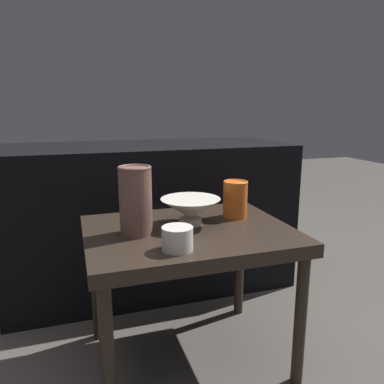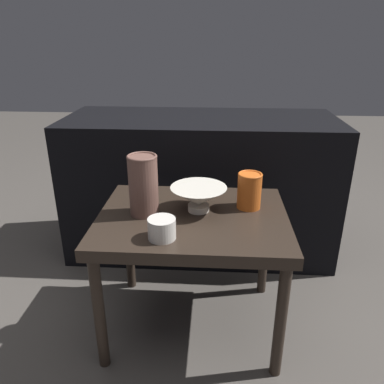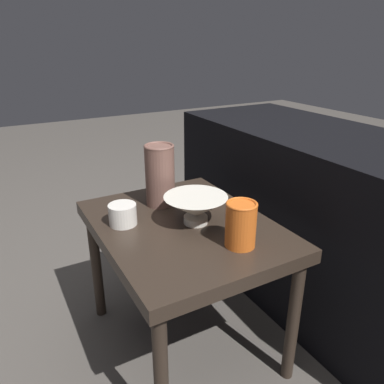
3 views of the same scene
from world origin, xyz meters
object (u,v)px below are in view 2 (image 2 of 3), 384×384
(bowl, at_px, (199,197))
(vase_textured_left, at_px, (144,184))
(cup, at_px, (162,229))
(vase_colorful_right, at_px, (249,190))

(bowl, height_order, vase_textured_left, vase_textured_left)
(bowl, height_order, cup, bowl)
(vase_colorful_right, bearing_deg, bowl, -167.42)
(bowl, bearing_deg, vase_colorful_right, 12.58)
(bowl, height_order, vase_colorful_right, vase_colorful_right)
(vase_textured_left, relative_size, cup, 2.46)
(bowl, xyz_separation_m, vase_textured_left, (-0.18, -0.03, 0.05))
(vase_colorful_right, xyz_separation_m, cup, (-0.27, -0.23, -0.03))
(vase_colorful_right, distance_m, cup, 0.36)
(vase_textured_left, xyz_separation_m, vase_colorful_right, (0.35, 0.07, -0.04))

